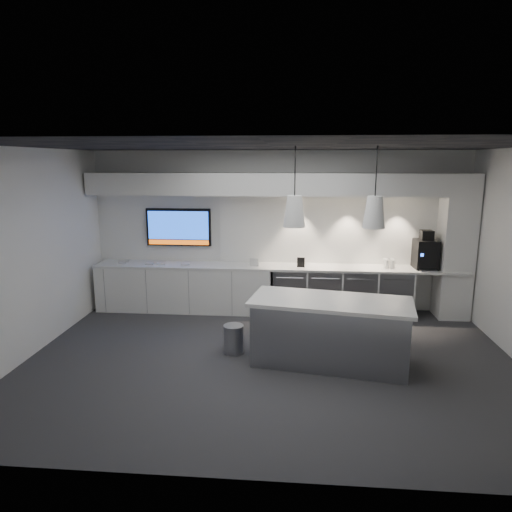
# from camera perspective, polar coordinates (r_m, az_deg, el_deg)

# --- Properties ---
(floor) EXTENTS (7.00, 7.00, 0.00)m
(floor) POSITION_cam_1_polar(r_m,az_deg,el_deg) (6.70, 1.75, -12.98)
(floor) COLOR #303033
(floor) RESTS_ON ground
(ceiling) EXTENTS (7.00, 7.00, 0.00)m
(ceiling) POSITION_cam_1_polar(r_m,az_deg,el_deg) (6.09, 1.93, 13.60)
(ceiling) COLOR black
(ceiling) RESTS_ON wall_back
(wall_back) EXTENTS (7.00, 0.00, 7.00)m
(wall_back) POSITION_cam_1_polar(r_m,az_deg,el_deg) (8.68, 2.71, 3.13)
(wall_back) COLOR white
(wall_back) RESTS_ON floor
(wall_front) EXTENTS (7.00, 0.00, 7.00)m
(wall_front) POSITION_cam_1_polar(r_m,az_deg,el_deg) (3.82, -0.18, -8.25)
(wall_front) COLOR white
(wall_front) RESTS_ON floor
(wall_left) EXTENTS (0.00, 7.00, 7.00)m
(wall_left) POSITION_cam_1_polar(r_m,az_deg,el_deg) (7.29, -26.81, 0.18)
(wall_left) COLOR white
(wall_left) RESTS_ON floor
(back_counter) EXTENTS (6.80, 0.65, 0.04)m
(back_counter) POSITION_cam_1_polar(r_m,az_deg,el_deg) (8.48, 2.59, -1.35)
(back_counter) COLOR silver
(back_counter) RESTS_ON left_base_cabinets
(left_base_cabinets) EXTENTS (3.30, 0.63, 0.86)m
(left_base_cabinets) POSITION_cam_1_polar(r_m,az_deg,el_deg) (8.83, -8.89, -3.96)
(left_base_cabinets) COLOR white
(left_base_cabinets) RESTS_ON floor
(fridge_unit_a) EXTENTS (0.60, 0.61, 0.85)m
(fridge_unit_a) POSITION_cam_1_polar(r_m,az_deg,el_deg) (8.59, 4.23, -4.34)
(fridge_unit_a) COLOR gray
(fridge_unit_a) RESTS_ON floor
(fridge_unit_b) EXTENTS (0.60, 0.61, 0.85)m
(fridge_unit_b) POSITION_cam_1_polar(r_m,az_deg,el_deg) (8.61, 8.44, -4.40)
(fridge_unit_b) COLOR gray
(fridge_unit_b) RESTS_ON floor
(fridge_unit_c) EXTENTS (0.60, 0.61, 0.85)m
(fridge_unit_c) POSITION_cam_1_polar(r_m,az_deg,el_deg) (8.67, 12.61, -4.44)
(fridge_unit_c) COLOR gray
(fridge_unit_c) RESTS_ON floor
(fridge_unit_d) EXTENTS (0.60, 0.61, 0.85)m
(fridge_unit_d) POSITION_cam_1_polar(r_m,az_deg,el_deg) (8.78, 16.70, -4.45)
(fridge_unit_d) COLOR gray
(fridge_unit_d) RESTS_ON floor
(backsplash) EXTENTS (4.60, 0.03, 1.30)m
(backsplash) POSITION_cam_1_polar(r_m,az_deg,el_deg) (8.69, 10.65, 3.28)
(backsplash) COLOR white
(backsplash) RESTS_ON wall_back
(soffit) EXTENTS (6.90, 0.60, 0.40)m
(soffit) POSITION_cam_1_polar(r_m,az_deg,el_deg) (8.29, 2.69, 8.97)
(soffit) COLOR white
(soffit) RESTS_ON wall_back
(column) EXTENTS (0.55, 0.55, 2.60)m
(column) POSITION_cam_1_polar(r_m,az_deg,el_deg) (8.89, 23.69, 1.04)
(column) COLOR white
(column) RESTS_ON floor
(wall_tv) EXTENTS (1.25, 0.07, 0.72)m
(wall_tv) POSITION_cam_1_polar(r_m,az_deg,el_deg) (8.89, -9.65, 3.57)
(wall_tv) COLOR black
(wall_tv) RESTS_ON wall_back
(island) EXTENTS (2.33, 1.31, 0.93)m
(island) POSITION_cam_1_polar(r_m,az_deg,el_deg) (6.54, 9.21, -9.29)
(island) COLOR gray
(island) RESTS_ON floor
(bin) EXTENTS (0.36, 0.36, 0.42)m
(bin) POSITION_cam_1_polar(r_m,az_deg,el_deg) (6.90, -2.82, -10.31)
(bin) COLOR gray
(bin) RESTS_ON floor
(coffee_machine) EXTENTS (0.39, 0.55, 0.69)m
(coffee_machine) POSITION_cam_1_polar(r_m,az_deg,el_deg) (8.76, 20.41, 0.37)
(coffee_machine) COLOR black
(coffee_machine) RESTS_ON back_counter
(sign_black) EXTENTS (0.14, 0.04, 0.18)m
(sign_black) POSITION_cam_1_polar(r_m,az_deg,el_deg) (8.38, 5.63, -0.79)
(sign_black) COLOR black
(sign_black) RESTS_ON back_counter
(sign_white) EXTENTS (0.18, 0.07, 0.14)m
(sign_white) POSITION_cam_1_polar(r_m,az_deg,el_deg) (8.43, -0.22, -0.79)
(sign_white) COLOR silver
(sign_white) RESTS_ON back_counter
(cup_cluster) EXTENTS (0.19, 0.19, 0.16)m
(cup_cluster) POSITION_cam_1_polar(r_m,az_deg,el_deg) (8.63, 16.31, -0.91)
(cup_cluster) COLOR white
(cup_cluster) RESTS_ON back_counter
(tray_a) EXTENTS (0.16, 0.16, 0.02)m
(tray_a) POSITION_cam_1_polar(r_m,az_deg,el_deg) (9.06, -16.21, -0.74)
(tray_a) COLOR #B0B0B0
(tray_a) RESTS_ON back_counter
(tray_b) EXTENTS (0.18, 0.18, 0.02)m
(tray_b) POSITION_cam_1_polar(r_m,az_deg,el_deg) (8.83, -13.11, -0.91)
(tray_b) COLOR #B0B0B0
(tray_b) RESTS_ON back_counter
(tray_c) EXTENTS (0.20, 0.20, 0.02)m
(tray_c) POSITION_cam_1_polar(r_m,az_deg,el_deg) (8.77, -11.78, -0.93)
(tray_c) COLOR #B0B0B0
(tray_c) RESTS_ON back_counter
(tray_d) EXTENTS (0.19, 0.19, 0.02)m
(tray_d) POSITION_cam_1_polar(r_m,az_deg,el_deg) (8.65, -8.80, -0.99)
(tray_d) COLOR #B0B0B0
(tray_d) RESTS_ON back_counter
(pendant_left) EXTENTS (0.29, 0.29, 1.12)m
(pendant_left) POSITION_cam_1_polar(r_m,az_deg,el_deg) (6.12, 4.82, 5.61)
(pendant_left) COLOR white
(pendant_left) RESTS_ON ceiling
(pendant_right) EXTENTS (0.29, 0.29, 1.12)m
(pendant_right) POSITION_cam_1_polar(r_m,az_deg,el_deg) (6.21, 14.57, 5.36)
(pendant_right) COLOR white
(pendant_right) RESTS_ON ceiling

